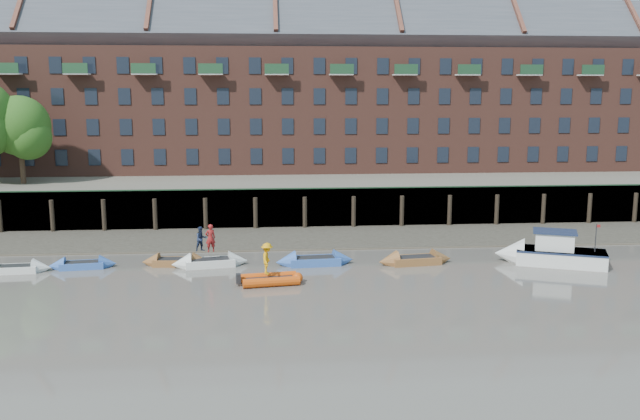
{
  "coord_description": "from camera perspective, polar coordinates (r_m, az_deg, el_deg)",
  "views": [
    {
      "loc": [
        -1.12,
        -32.31,
        10.88
      ],
      "look_at": [
        2.45,
        12.0,
        3.2
      ],
      "focal_mm": 38.0,
      "sensor_mm": 36.0,
      "label": 1
    }
  ],
  "objects": [
    {
      "name": "rowboat_0",
      "position": [
        45.81,
        -24.33,
        -4.54
      ],
      "size": [
        4.37,
        1.58,
        1.24
      ],
      "rotation": [
        0.0,
        0.0,
        0.08
      ],
      "color": "silver",
      "rests_on": "ground"
    },
    {
      "name": "person_rower_a",
      "position": [
        43.43,
        -9.21,
        -2.35
      ],
      "size": [
        0.76,
        0.63,
        1.79
      ],
      "primitive_type": "imported",
      "rotation": [
        0.0,
        0.0,
        3.5
      ],
      "color": "maroon",
      "rests_on": "rowboat_3"
    },
    {
      "name": "river_wall",
      "position": [
        55.49,
        -3.38,
        0.15
      ],
      "size": [
        110.0,
        1.23,
        3.3
      ],
      "color": "#2D2A26",
      "rests_on": "ground"
    },
    {
      "name": "rowboat_4",
      "position": [
        43.59,
        -0.45,
        -4.3
      ],
      "size": [
        5.12,
        1.87,
        1.46
      ],
      "rotation": [
        0.0,
        0.0,
        0.08
      ],
      "color": "#345DB1",
      "rests_on": "ground"
    },
    {
      "name": "foreshore",
      "position": [
        51.49,
        -3.26,
        -2.41
      ],
      "size": [
        110.0,
        8.0,
        0.5
      ],
      "primitive_type": "cube",
      "color": "#3D382F",
      "rests_on": "ground"
    },
    {
      "name": "rowboat_6",
      "position": [
        44.24,
        8.02,
        -4.2
      ],
      "size": [
        5.04,
        2.06,
        1.42
      ],
      "rotation": [
        0.0,
        0.0,
        0.13
      ],
      "color": "brown",
      "rests_on": "ground"
    },
    {
      "name": "ground",
      "position": [
        34.11,
        -2.51,
        -8.81
      ],
      "size": [
        220.0,
        220.0,
        0.0
      ],
      "primitive_type": "plane",
      "color": "#605A53",
      "rests_on": "ground"
    },
    {
      "name": "rib_tender",
      "position": [
        39.42,
        -4.03,
        -5.84
      ],
      "size": [
        3.67,
        2.15,
        0.62
      ],
      "rotation": [
        0.0,
        0.0,
        0.15
      ],
      "color": "#CA450B",
      "rests_on": "ground"
    },
    {
      "name": "rowboat_1",
      "position": [
        45.31,
        -19.37,
        -4.38
      ],
      "size": [
        4.24,
        1.69,
        1.2
      ],
      "rotation": [
        0.0,
        0.0,
        0.12
      ],
      "color": "#345DB1",
      "rests_on": "ground"
    },
    {
      "name": "person_rower_b",
      "position": [
        43.76,
        -9.98,
        -2.41
      ],
      "size": [
        0.96,
        0.89,
        1.59
      ],
      "primitive_type": "imported",
      "rotation": [
        0.0,
        0.0,
        0.47
      ],
      "color": "#19233F",
      "rests_on": "rowboat_3"
    },
    {
      "name": "mud_band",
      "position": [
        48.17,
        -3.16,
        -3.27
      ],
      "size": [
        110.0,
        1.6,
        0.1
      ],
      "primitive_type": "cube",
      "color": "#4C4336",
      "rests_on": "ground"
    },
    {
      "name": "rowboat_3",
      "position": [
        43.77,
        -9.25,
        -4.39
      ],
      "size": [
        4.98,
        2.16,
        1.4
      ],
      "rotation": [
        0.0,
        0.0,
        0.16
      ],
      "color": "silver",
      "rests_on": "ground"
    },
    {
      "name": "person_rib_crew",
      "position": [
        39.14,
        -4.47,
        -4.1
      ],
      "size": [
        0.79,
        1.25,
        1.84
      ],
      "primitive_type": "imported",
      "rotation": [
        0.0,
        0.0,
        1.47
      ],
      "color": "orange",
      "rests_on": "rib_tender"
    },
    {
      "name": "motor_launch",
      "position": [
        46.06,
        18.21,
        -3.44
      ],
      "size": [
        7.2,
        4.63,
        2.83
      ],
      "rotation": [
        0.0,
        0.0,
        2.76
      ],
      "color": "silver",
      "rests_on": "ground"
    },
    {
      "name": "bank_terrace",
      "position": [
        68.95,
        -3.64,
        2.05
      ],
      "size": [
        110.0,
        28.0,
        3.2
      ],
      "primitive_type": "cube",
      "color": "#5E594D",
      "rests_on": "ground"
    },
    {
      "name": "apartment_terrace",
      "position": [
        69.34,
        -3.75,
        11.39
      ],
      "size": [
        80.6,
        15.56,
        20.98
      ],
      "color": "brown",
      "rests_on": "bank_terrace"
    },
    {
      "name": "rowboat_2",
      "position": [
        44.44,
        -12.04,
        -4.29
      ],
      "size": [
        4.42,
        1.56,
        1.26
      ],
      "rotation": [
        0.0,
        0.0,
        -0.07
      ],
      "color": "brown",
      "rests_on": "ground"
    }
  ]
}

